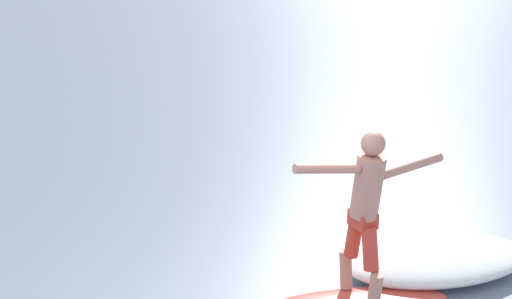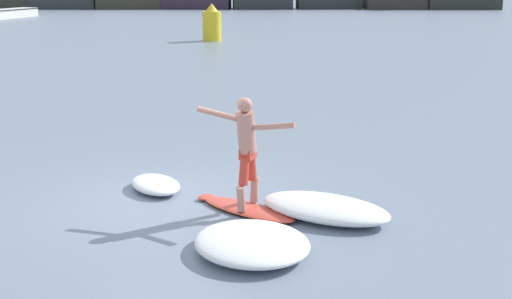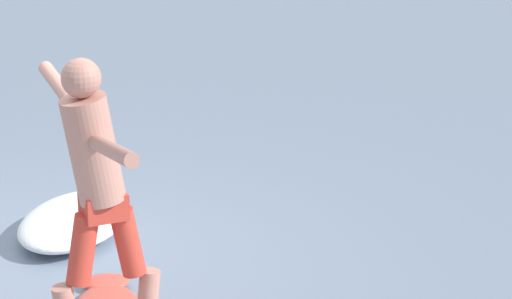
{
  "view_description": "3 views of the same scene",
  "coord_description": "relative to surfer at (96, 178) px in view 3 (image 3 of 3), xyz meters",
  "views": [
    {
      "loc": [
        -4.23,
        -3.93,
        3.75
      ],
      "look_at": [
        1.7,
        1.12,
        1.25
      ],
      "focal_mm": 50.0,
      "sensor_mm": 36.0,
      "label": 1
    },
    {
      "loc": [
        1.48,
        -11.45,
        3.79
      ],
      "look_at": [
        1.46,
        0.55,
        0.76
      ],
      "focal_mm": 50.0,
      "sensor_mm": 36.0,
      "label": 2
    },
    {
      "loc": [
        6.48,
        -5.08,
        3.54
      ],
      "look_at": [
        1.31,
        0.89,
        0.96
      ],
      "focal_mm": 85.0,
      "sensor_mm": 36.0,
      "label": 3
    }
  ],
  "objects": [
    {
      "name": "surfer",
      "position": [
        0.0,
        0.0,
        0.0
      ],
      "size": [
        1.56,
        0.82,
        1.8
      ],
      "color": "tan",
      "rests_on": "surfboard"
    },
    {
      "name": "ground_plane",
      "position": [
        -1.33,
        0.59,
        -1.15
      ],
      "size": [
        200.0,
        200.0,
        0.0
      ],
      "primitive_type": "plane",
      "color": "gray"
    },
    {
      "name": "wave_foam_beside",
      "position": [
        -1.63,
        1.18,
        -1.04
      ],
      "size": [
        1.28,
        1.48,
        0.23
      ],
      "color": "white",
      "rests_on": "ground"
    }
  ]
}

